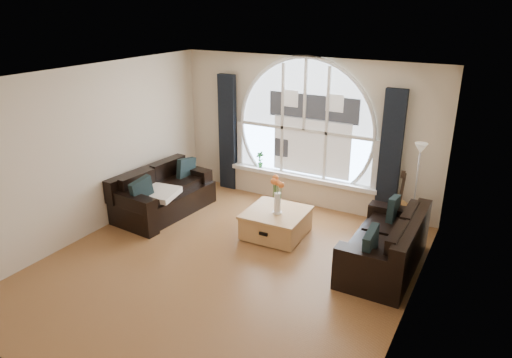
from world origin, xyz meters
The scene contains 21 objects.
ground centered at (0.00, 0.00, 0.00)m, with size 5.00×5.50×0.01m, color brown.
ceiling centered at (0.00, 0.00, 2.70)m, with size 5.00×5.50×0.01m, color silver.
wall_back centered at (0.00, 2.75, 1.35)m, with size 5.00×0.01×2.70m, color beige.
wall_front centered at (0.00, -2.75, 1.35)m, with size 5.00×0.01×2.70m, color beige.
wall_left centered at (-2.50, 0.00, 1.35)m, with size 0.01×5.50×2.70m, color beige.
wall_right centered at (2.50, 0.00, 1.35)m, with size 0.01×5.50×2.70m, color beige.
attic_slope centered at (2.20, 0.00, 2.35)m, with size 0.92×5.50×0.72m, color silver.
arched_window centered at (0.00, 2.72, 1.62)m, with size 2.60×0.06×2.15m, color silver.
window_sill centered at (0.00, 2.65, 0.51)m, with size 2.90×0.22×0.08m, color white.
window_frame centered at (0.00, 2.69, 1.62)m, with size 2.76×0.08×2.15m, color white.
neighbor_house centered at (0.15, 2.71, 1.50)m, with size 1.70×0.02×1.50m, color silver.
curtain_left centered at (-1.60, 2.63, 1.15)m, with size 0.35×0.12×2.30m, color black.
curtain_right centered at (1.60, 2.63, 1.15)m, with size 0.35×0.12×2.30m, color black.
sofa_left centered at (-1.96, 1.03, 0.40)m, with size 0.91×1.82×0.81m, color black.
sofa_right centered at (1.98, 1.08, 0.40)m, with size 0.90×1.80×0.80m, color black.
coffee_chest centered at (0.20, 1.21, 0.23)m, with size 0.95×0.95×0.47m, color #AD7D49.
throw_blanket centered at (-1.80, 0.76, 0.50)m, with size 0.55×0.55×0.10m, color silver.
vase_flowers centered at (0.25, 1.16, 0.82)m, with size 0.24×0.24×0.70m, color white.
floor_lamp centered at (2.14, 2.16, 0.80)m, with size 0.24×0.24×1.60m, color #B2B2B2.
guitar centered at (1.90, 2.44, 0.53)m, with size 0.36×0.24×1.06m, color #9B6126.
potted_plant centered at (-0.88, 2.65, 0.71)m, with size 0.17×0.11×0.32m, color #1E6023.
Camera 1 is at (3.24, -4.93, 3.60)m, focal length 32.83 mm.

